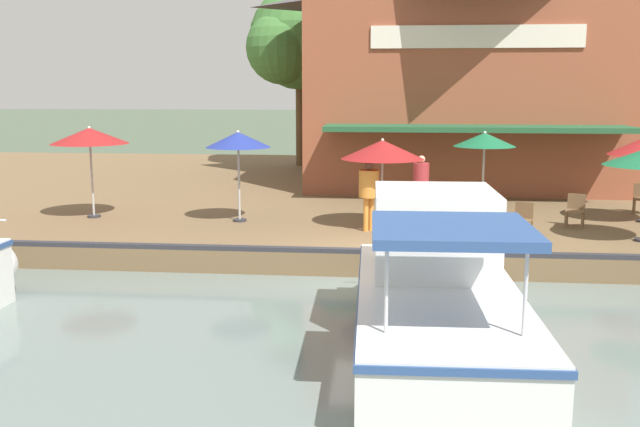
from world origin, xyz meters
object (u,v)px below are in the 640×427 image
(person_mid_patio, at_px, (369,187))
(tree_behind_restaurant, at_px, (296,41))
(cafe_chair_far_corner_seat, at_px, (522,218))
(tree_downstream_bank, at_px, (431,44))
(patio_umbrella_mid_patio_left, at_px, (90,136))
(motorboat_second_along, at_px, (434,290))
(cafe_chair_under_first_umbrella, at_px, (575,209))
(waterfront_restaurant, at_px, (461,72))
(patio_umbrella_back_row, at_px, (485,140))
(patio_umbrella_mid_patio_right, at_px, (238,140))
(patio_umbrella_far_corner, at_px, (382,150))
(person_near_entrance, at_px, (421,177))

(person_mid_patio, xyz_separation_m, tree_behind_restaurant, (-14.51, -3.73, 4.42))
(cafe_chair_far_corner_seat, relative_size, tree_downstream_bank, 0.11)
(patio_umbrella_mid_patio_left, distance_m, motorboat_second_along, 11.72)
(motorboat_second_along, height_order, tree_behind_restaurant, tree_behind_restaurant)
(tree_downstream_bank, bearing_deg, motorboat_second_along, -2.46)
(tree_behind_restaurant, bearing_deg, patio_umbrella_mid_patio_left, -16.25)
(cafe_chair_under_first_umbrella, xyz_separation_m, motorboat_second_along, (7.25, -4.01, -0.17))
(patio_umbrella_mid_patio_left, bearing_deg, waterfront_restaurant, 131.35)
(cafe_chair_far_corner_seat, bearing_deg, motorboat_second_along, -22.60)
(waterfront_restaurant, bearing_deg, patio_umbrella_back_row, -0.17)
(patio_umbrella_mid_patio_left, xyz_separation_m, motorboat_second_along, (7.36, 8.91, -1.94))
(patio_umbrella_back_row, relative_size, cafe_chair_under_first_umbrella, 2.77)
(person_mid_patio, distance_m, tree_downstream_bank, 13.28)
(patio_umbrella_mid_patio_right, height_order, patio_umbrella_back_row, patio_umbrella_mid_patio_right)
(patio_umbrella_mid_patio_left, bearing_deg, cafe_chair_under_first_umbrella, 89.51)
(patio_umbrella_mid_patio_right, distance_m, tree_downstream_bank, 13.16)
(cafe_chair_far_corner_seat, height_order, motorboat_second_along, motorboat_second_along)
(patio_umbrella_far_corner, bearing_deg, person_mid_patio, -35.96)
(cafe_chair_far_corner_seat, distance_m, person_mid_patio, 3.77)
(person_mid_patio, bearing_deg, patio_umbrella_back_row, 129.16)
(person_mid_patio, height_order, motorboat_second_along, motorboat_second_along)
(cafe_chair_under_first_umbrella, bearing_deg, waterfront_restaurant, -167.38)
(patio_umbrella_far_corner, xyz_separation_m, tree_downstream_bank, (-12.01, 1.76, 3.25))
(patio_umbrella_mid_patio_left, distance_m, tree_behind_restaurant, 14.33)
(patio_umbrella_far_corner, xyz_separation_m, person_mid_patio, (0.44, -0.32, -0.89))
(patio_umbrella_back_row, relative_size, person_near_entrance, 1.45)
(patio_umbrella_mid_patio_right, height_order, cafe_chair_far_corner_seat, patio_umbrella_mid_patio_right)
(patio_umbrella_mid_patio_right, bearing_deg, tree_downstream_bank, 154.22)
(waterfront_restaurant, bearing_deg, patio_umbrella_far_corner, -15.51)
(motorboat_second_along, relative_size, tree_behind_restaurant, 0.90)
(waterfront_restaurant, height_order, tree_behind_restaurant, waterfront_restaurant)
(patio_umbrella_mid_patio_right, height_order, motorboat_second_along, patio_umbrella_mid_patio_right)
(motorboat_second_along, xyz_separation_m, tree_downstream_bank, (-18.69, 0.80, 4.95))
(cafe_chair_under_first_umbrella, relative_size, person_mid_patio, 0.48)
(cafe_chair_far_corner_seat, bearing_deg, patio_umbrella_far_corner, -104.79)
(patio_umbrella_back_row, distance_m, cafe_chair_far_corner_seat, 3.45)
(patio_umbrella_mid_patio_right, bearing_deg, person_mid_patio, 75.12)
(patio_umbrella_mid_patio_left, bearing_deg, person_near_entrance, 101.48)
(cafe_chair_under_first_umbrella, xyz_separation_m, person_near_entrance, (-1.95, -3.87, 0.53))
(patio_umbrella_back_row, xyz_separation_m, cafe_chair_far_corner_seat, (2.99, 0.58, -1.64))
(tree_behind_restaurant, bearing_deg, patio_umbrella_far_corner, 16.05)
(patio_umbrella_far_corner, xyz_separation_m, cafe_chair_under_first_umbrella, (-0.56, 4.96, -1.53))
(tree_downstream_bank, bearing_deg, person_near_entrance, -4.04)
(patio_umbrella_mid_patio_left, height_order, tree_behind_restaurant, tree_behind_restaurant)
(motorboat_second_along, distance_m, tree_downstream_bank, 19.35)
(motorboat_second_along, bearing_deg, patio_umbrella_mid_patio_right, -146.43)
(patio_umbrella_mid_patio_right, height_order, patio_umbrella_far_corner, patio_umbrella_mid_patio_right)
(waterfront_restaurant, bearing_deg, cafe_chair_under_first_umbrella, 12.62)
(waterfront_restaurant, relative_size, patio_umbrella_far_corner, 5.23)
(patio_umbrella_mid_patio_right, bearing_deg, patio_umbrella_far_corner, 82.69)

